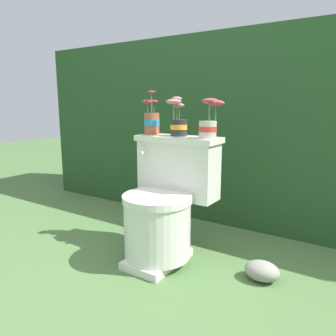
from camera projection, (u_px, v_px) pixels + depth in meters
name	position (u px, v px, depth m)	size (l,w,h in m)	color
ground_plane	(166.00, 270.00, 1.67)	(12.00, 12.00, 0.00)	#4C703D
hedge_backdrop	(248.00, 129.00, 2.45)	(3.40, 0.73, 1.30)	#234723
toilet	(165.00, 205.00, 1.75)	(0.48, 0.47, 0.66)	silver
potted_plant_left	(152.00, 120.00, 1.89)	(0.10, 0.09, 0.25)	#9E5638
potted_plant_midleft	(178.00, 121.00, 1.78)	(0.11, 0.10, 0.21)	#262628
potted_plant_middle	(209.00, 121.00, 1.65)	(0.13, 0.09, 0.20)	beige
garden_stone	(262.00, 271.00, 1.57)	(0.17, 0.13, 0.09)	gray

